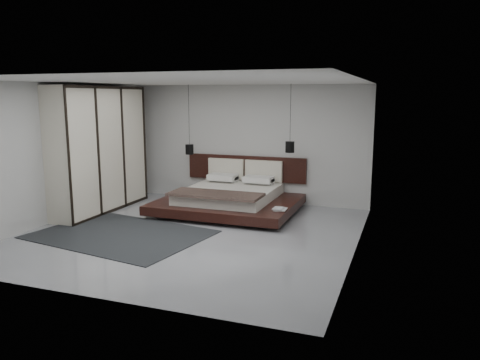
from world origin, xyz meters
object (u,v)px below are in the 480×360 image
at_px(pendant_right, 290,147).
at_px(wardrobe, 99,149).
at_px(pendant_left, 190,149).
at_px(bed, 230,197).
at_px(lattice_screen, 127,146).
at_px(rug, 121,234).

xyz_separation_m(pendant_right, wardrobe, (-3.97, -1.42, -0.06)).
bearing_deg(wardrobe, pendant_left, 43.15).
relative_size(pendant_left, pendant_right, 1.10).
relative_size(bed, wardrobe, 1.07).
relative_size(lattice_screen, rug, 0.85).
height_order(bed, pendant_right, pendant_right).
height_order(lattice_screen, wardrobe, wardrobe).
bearing_deg(pendant_right, wardrobe, -160.27).
relative_size(wardrobe, rug, 0.91).
bearing_deg(lattice_screen, pendant_right, -0.82).
height_order(bed, wardrobe, wardrobe).
height_order(lattice_screen, rug, lattice_screen).
bearing_deg(lattice_screen, bed, -10.39).
xyz_separation_m(bed, pendant_right, (1.23, 0.49, 1.13)).
relative_size(pendant_left, wardrobe, 0.58).
bearing_deg(rug, pendant_left, 89.60).
bearing_deg(rug, lattice_screen, 120.41).
bearing_deg(wardrobe, bed, 18.81).
xyz_separation_m(wardrobe, rug, (1.50, -1.50, -1.37)).
relative_size(lattice_screen, pendant_right, 1.74).
distance_m(wardrobe, rug, 2.52).
height_order(pendant_right, wardrobe, pendant_right).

